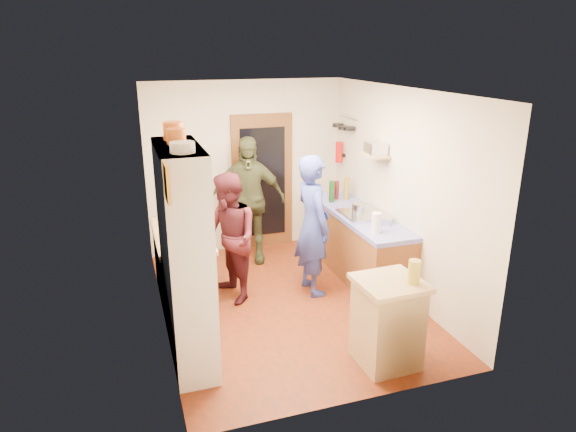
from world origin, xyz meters
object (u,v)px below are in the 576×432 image
hutch_body (186,258)px  person_back (249,200)px  person_left (230,237)px  right_counter_base (358,246)px  person_hob (316,226)px  island_base (387,325)px

hutch_body → person_back: 2.55m
hutch_body → person_left: bearing=59.5°
right_counter_base → person_hob: 0.95m
island_base → person_back: size_ratio=0.46×
person_hob → person_back: person_back is taller
person_hob → person_back: size_ratio=0.97×
right_counter_base → person_hob: (-0.75, -0.32, 0.49)m
island_base → person_back: person_back is taller
island_base → person_hob: (-0.10, 1.72, 0.48)m
island_base → person_left: person_left is taller
island_base → person_left: (-1.16, 1.90, 0.38)m
person_back → person_left: bearing=-102.6°
right_counter_base → person_left: person_left is taller
person_left → person_back: (0.51, 1.09, 0.12)m
hutch_body → island_base: size_ratio=2.56×
person_hob → hutch_body: bearing=114.8°
hutch_body → person_hob: (1.75, 0.98, -0.19)m
right_counter_base → person_hob: person_hob is taller
hutch_body → person_hob: size_ratio=1.21×
island_base → person_hob: 1.79m
hutch_body → right_counter_base: (2.50, 1.30, -0.68)m
person_left → person_back: size_ratio=0.87×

